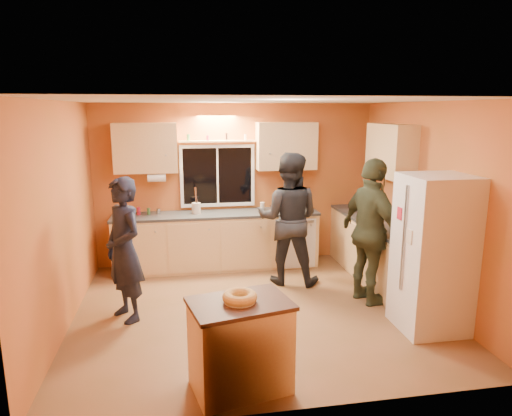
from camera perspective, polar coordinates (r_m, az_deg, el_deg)
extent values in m
plane|color=brown|center=(5.95, 0.10, -12.62)|extent=(4.50, 4.50, 0.00)
cube|color=#C45D32|center=(7.47, -2.53, 2.97)|extent=(4.50, 0.04, 2.60)
cube|color=#C45D32|center=(3.65, 5.55, -7.04)|extent=(4.50, 0.04, 2.60)
cube|color=#C45D32|center=(5.61, -23.18, -1.13)|extent=(0.04, 4.00, 2.60)
cube|color=#C45D32|center=(6.31, 20.67, 0.47)|extent=(0.04, 4.00, 2.60)
cube|color=white|center=(5.40, 0.11, 13.29)|extent=(4.50, 4.00, 0.02)
cube|color=black|center=(7.40, -4.84, 4.03)|extent=(1.10, 0.02, 0.90)
cube|color=white|center=(7.39, -4.83, 4.01)|extent=(1.20, 0.04, 1.00)
cube|color=tan|center=(7.19, -13.63, 7.30)|extent=(0.95, 0.33, 0.75)
cube|color=tan|center=(7.38, 3.82, 7.73)|extent=(0.95, 0.33, 0.75)
cube|color=tan|center=(6.84, 16.49, 6.91)|extent=(0.33, 1.00, 0.75)
cylinder|color=silver|center=(7.12, -12.31, 3.71)|extent=(0.27, 0.12, 0.12)
cube|color=tan|center=(7.34, -4.89, -4.20)|extent=(3.20, 0.60, 0.86)
cube|color=#282B2D|center=(7.23, -4.95, -0.78)|extent=(3.24, 0.62, 0.04)
cube|color=tan|center=(7.86, 12.08, -3.32)|extent=(0.60, 0.60, 0.86)
cube|color=#282B2D|center=(7.76, 12.23, -0.11)|extent=(0.62, 0.62, 0.04)
cube|color=tan|center=(6.81, 15.82, -5.94)|extent=(0.60, 1.80, 0.86)
cube|color=#282B2D|center=(6.69, 16.04, -2.28)|extent=(0.62, 1.84, 0.04)
cube|color=silver|center=(5.56, 21.28, -5.36)|extent=(0.72, 0.70, 1.80)
cube|color=tan|center=(4.29, -1.98, -16.98)|extent=(0.94, 0.72, 0.82)
cube|color=#331911|center=(4.10, -2.03, -11.87)|extent=(0.98, 0.77, 0.04)
torus|color=tan|center=(4.07, -2.03, -11.05)|extent=(0.31, 0.31, 0.09)
imported|color=black|center=(5.65, -16.16, -5.04)|extent=(0.69, 0.76, 1.74)
imported|color=black|center=(6.59, 4.05, -1.36)|extent=(1.12, 0.99, 1.91)
imported|color=#363B25|center=(6.06, 14.21, -2.94)|extent=(0.72, 1.20, 1.91)
imported|color=#331911|center=(7.37, 3.11, -0.02)|extent=(0.41, 0.41, 0.08)
cylinder|color=beige|center=(7.20, -7.48, -0.02)|extent=(0.14, 0.14, 0.17)
imported|color=gray|center=(6.61, 17.02, -0.84)|extent=(0.34, 0.30, 0.33)
cube|color=#AB1A2E|center=(7.38, 13.35, -0.35)|extent=(0.19, 0.17, 0.07)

